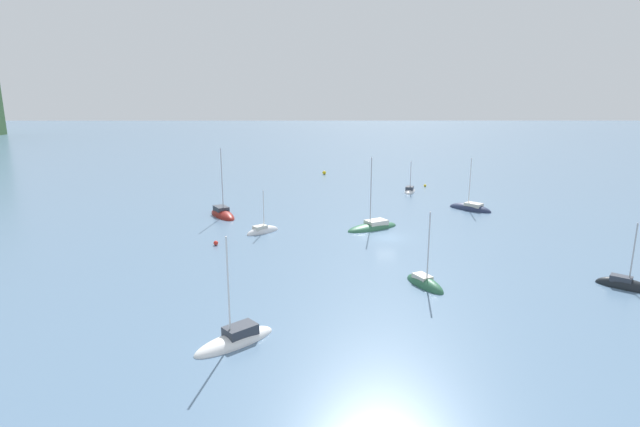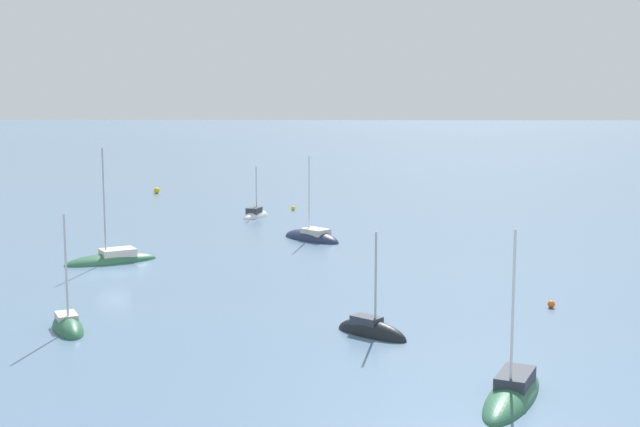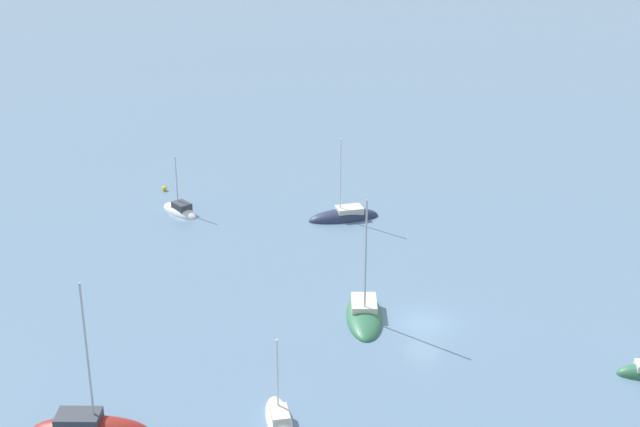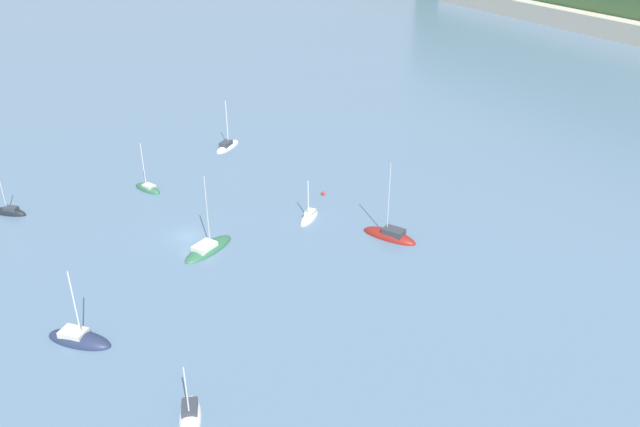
{
  "view_description": "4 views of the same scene",
  "coord_description": "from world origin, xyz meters",
  "px_view_note": "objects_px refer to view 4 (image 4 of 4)",
  "views": [
    {
      "loc": [
        -62.35,
        8.98,
        18.09
      ],
      "look_at": [
        1.01,
        8.69,
        2.96
      ],
      "focal_mm": 28.0,
      "sensor_mm": 36.0,
      "label": 1
    },
    {
      "loc": [
        -70.83,
        -18.77,
        15.43
      ],
      "look_at": [
        17.45,
        -16.43,
        2.41
      ],
      "focal_mm": 50.0,
      "sensor_mm": 36.0,
      "label": 2
    },
    {
      "loc": [
        -24.35,
        55.96,
        33.11
      ],
      "look_at": [
        14.35,
        -8.38,
        3.34
      ],
      "focal_mm": 50.0,
      "sensor_mm": 36.0,
      "label": 3
    },
    {
      "loc": [
        71.28,
        -16.19,
        40.2
      ],
      "look_at": [
        3.72,
        17.5,
        1.09
      ],
      "focal_mm": 35.0,
      "sensor_mm": 36.0,
      "label": 4
    }
  ],
  "objects_px": {
    "sailboat_4": "(208,249)",
    "sailboat_1": "(309,218)",
    "sailboat_2": "(390,236)",
    "mooring_buoy_0": "(323,193)",
    "sailboat_7": "(79,340)",
    "sailboat_6": "(10,213)",
    "sailboat_5": "(148,189)",
    "sailboat_8": "(190,417)",
    "sailboat_0": "(227,147)"
  },
  "relations": [
    {
      "from": "sailboat_1",
      "to": "sailboat_7",
      "type": "height_order",
      "value": "sailboat_7"
    },
    {
      "from": "sailboat_1",
      "to": "sailboat_2",
      "type": "relative_size",
      "value": 0.58
    },
    {
      "from": "sailboat_6",
      "to": "sailboat_4",
      "type": "bearing_deg",
      "value": 174.05
    },
    {
      "from": "sailboat_1",
      "to": "sailboat_8",
      "type": "bearing_deg",
      "value": 6.63
    },
    {
      "from": "sailboat_5",
      "to": "sailboat_2",
      "type": "bearing_deg",
      "value": -165.02
    },
    {
      "from": "sailboat_2",
      "to": "sailboat_5",
      "type": "bearing_deg",
      "value": 10.69
    },
    {
      "from": "sailboat_4",
      "to": "sailboat_6",
      "type": "bearing_deg",
      "value": 104.06
    },
    {
      "from": "sailboat_1",
      "to": "sailboat_2",
      "type": "distance_m",
      "value": 11.85
    },
    {
      "from": "sailboat_4",
      "to": "mooring_buoy_0",
      "type": "bearing_deg",
      "value": -9.5
    },
    {
      "from": "sailboat_2",
      "to": "sailboat_8",
      "type": "distance_m",
      "value": 37.4
    },
    {
      "from": "sailboat_4",
      "to": "sailboat_1",
      "type": "bearing_deg",
      "value": -23.21
    },
    {
      "from": "sailboat_5",
      "to": "mooring_buoy_0",
      "type": "height_order",
      "value": "sailboat_5"
    },
    {
      "from": "sailboat_7",
      "to": "sailboat_8",
      "type": "height_order",
      "value": "sailboat_7"
    },
    {
      "from": "sailboat_2",
      "to": "sailboat_6",
      "type": "relative_size",
      "value": 1.53
    },
    {
      "from": "sailboat_4",
      "to": "sailboat_6",
      "type": "distance_m",
      "value": 31.04
    },
    {
      "from": "sailboat_1",
      "to": "sailboat_6",
      "type": "height_order",
      "value": "sailboat_6"
    },
    {
      "from": "sailboat_5",
      "to": "mooring_buoy_0",
      "type": "distance_m",
      "value": 26.62
    },
    {
      "from": "sailboat_1",
      "to": "sailboat_0",
      "type": "bearing_deg",
      "value": -129.76
    },
    {
      "from": "sailboat_5",
      "to": "mooring_buoy_0",
      "type": "xyz_separation_m",
      "value": [
        13.42,
        22.99,
        0.21
      ]
    },
    {
      "from": "sailboat_5",
      "to": "sailboat_8",
      "type": "bearing_deg",
      "value": 145.47
    },
    {
      "from": "sailboat_5",
      "to": "sailboat_7",
      "type": "bearing_deg",
      "value": 130.49
    },
    {
      "from": "sailboat_2",
      "to": "sailboat_7",
      "type": "xyz_separation_m",
      "value": [
        4.02,
        -39.25,
        -0.04
      ]
    },
    {
      "from": "sailboat_4",
      "to": "sailboat_7",
      "type": "xyz_separation_m",
      "value": [
        11.48,
        -17.02,
        -0.02
      ]
    },
    {
      "from": "mooring_buoy_0",
      "to": "sailboat_7",
      "type": "bearing_deg",
      "value": -62.53
    },
    {
      "from": "sailboat_1",
      "to": "sailboat_8",
      "type": "height_order",
      "value": "sailboat_8"
    },
    {
      "from": "sailboat_5",
      "to": "sailboat_7",
      "type": "distance_m",
      "value": 35.74
    },
    {
      "from": "sailboat_7",
      "to": "sailboat_6",
      "type": "bearing_deg",
      "value": 142.17
    },
    {
      "from": "sailboat_1",
      "to": "sailboat_5",
      "type": "distance_m",
      "value": 26.3
    },
    {
      "from": "sailboat_5",
      "to": "sailboat_7",
      "type": "relative_size",
      "value": 0.89
    },
    {
      "from": "sailboat_4",
      "to": "mooring_buoy_0",
      "type": "relative_size",
      "value": 18.5
    },
    {
      "from": "sailboat_4",
      "to": "sailboat_5",
      "type": "bearing_deg",
      "value": 66.63
    },
    {
      "from": "sailboat_6",
      "to": "sailboat_5",
      "type": "bearing_deg",
      "value": -142.91
    },
    {
      "from": "sailboat_7",
      "to": "sailboat_8",
      "type": "xyz_separation_m",
      "value": [
        15.08,
        7.09,
        0.03
      ]
    },
    {
      "from": "sailboat_4",
      "to": "sailboat_8",
      "type": "bearing_deg",
      "value": -141.28
    },
    {
      "from": "sailboat_5",
      "to": "sailboat_1",
      "type": "bearing_deg",
      "value": -163.2
    },
    {
      "from": "sailboat_0",
      "to": "sailboat_2",
      "type": "relative_size",
      "value": 0.8
    },
    {
      "from": "sailboat_2",
      "to": "sailboat_5",
      "type": "height_order",
      "value": "sailboat_2"
    },
    {
      "from": "sailboat_4",
      "to": "sailboat_7",
      "type": "height_order",
      "value": "sailboat_4"
    },
    {
      "from": "sailboat_2",
      "to": "sailboat_8",
      "type": "xyz_separation_m",
      "value": [
        19.1,
        -32.15,
        -0.01
      ]
    },
    {
      "from": "sailboat_6",
      "to": "mooring_buoy_0",
      "type": "bearing_deg",
      "value": -159.35
    },
    {
      "from": "sailboat_0",
      "to": "sailboat_6",
      "type": "bearing_deg",
      "value": 155.03
    },
    {
      "from": "sailboat_2",
      "to": "sailboat_8",
      "type": "height_order",
      "value": "sailboat_2"
    },
    {
      "from": "sailboat_7",
      "to": "mooring_buoy_0",
      "type": "bearing_deg",
      "value": 71.36
    },
    {
      "from": "sailboat_1",
      "to": "sailboat_4",
      "type": "relative_size",
      "value": 0.62
    },
    {
      "from": "sailboat_7",
      "to": "sailboat_2",
      "type": "bearing_deg",
      "value": 49.74
    },
    {
      "from": "sailboat_0",
      "to": "sailboat_6",
      "type": "xyz_separation_m",
      "value": [
        10.71,
        -35.71,
        -0.04
      ]
    },
    {
      "from": "sailboat_6",
      "to": "sailboat_8",
      "type": "xyz_separation_m",
      "value": [
        48.56,
        11.96,
        0.02
      ]
    },
    {
      "from": "sailboat_1",
      "to": "sailboat_5",
      "type": "bearing_deg",
      "value": -89.33
    },
    {
      "from": "sailboat_7",
      "to": "mooring_buoy_0",
      "type": "xyz_separation_m",
      "value": [
        -19.36,
        37.23,
        0.21
      ]
    },
    {
      "from": "sailboat_2",
      "to": "mooring_buoy_0",
      "type": "xyz_separation_m",
      "value": [
        -15.34,
        -2.01,
        0.17
      ]
    }
  ]
}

